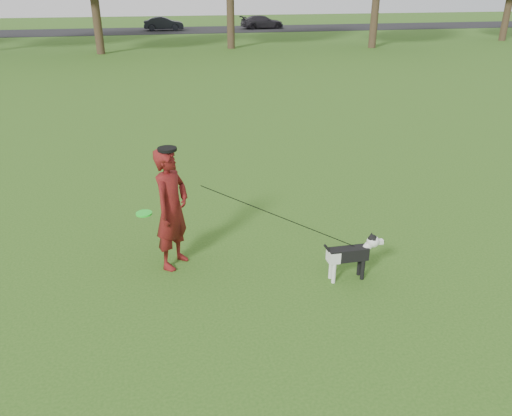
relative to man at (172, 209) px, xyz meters
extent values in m
plane|color=#285116|center=(1.16, -0.23, -0.93)|extent=(120.00, 120.00, 0.00)
cube|color=black|center=(1.16, 39.77, -0.92)|extent=(120.00, 7.00, 0.02)
imported|color=#510B13|center=(0.00, 0.00, 0.00)|extent=(0.76, 0.81, 1.86)
cube|color=black|center=(2.41, -0.93, -0.52)|extent=(0.58, 0.18, 0.19)
cube|color=white|center=(2.19, -0.93, -0.53)|extent=(0.16, 0.18, 0.17)
cylinder|color=white|center=(2.19, -1.00, -0.77)|extent=(0.06, 0.06, 0.32)
cylinder|color=white|center=(2.19, -0.87, -0.77)|extent=(0.06, 0.06, 0.32)
cylinder|color=black|center=(2.63, -1.00, -0.77)|extent=(0.06, 0.06, 0.32)
cylinder|color=black|center=(2.63, -0.87, -0.77)|extent=(0.06, 0.06, 0.32)
cylinder|color=white|center=(2.67, -0.93, -0.47)|extent=(0.19, 0.12, 0.20)
sphere|color=white|center=(2.78, -0.93, -0.35)|extent=(0.18, 0.18, 0.18)
sphere|color=black|center=(2.77, -0.93, -0.32)|extent=(0.14, 0.14, 0.14)
cube|color=white|center=(2.87, -0.93, -0.37)|extent=(0.12, 0.07, 0.06)
sphere|color=black|center=(2.94, -0.93, -0.37)|extent=(0.04, 0.04, 0.04)
cone|color=black|center=(2.77, -0.98, -0.26)|extent=(0.06, 0.06, 0.07)
cone|color=black|center=(2.77, -0.89, -0.26)|extent=(0.06, 0.06, 0.07)
cylinder|color=black|center=(2.13, -0.93, -0.45)|extent=(0.20, 0.04, 0.26)
cylinder|color=black|center=(2.61, -0.93, -0.46)|extent=(0.13, 0.13, 0.02)
imported|color=black|center=(1.46, 39.77, -0.35)|extent=(3.41, 1.27, 1.11)
imported|color=#232127|center=(10.19, 39.77, -0.34)|extent=(4.02, 1.96, 1.13)
cylinder|color=#1DE528|center=(-0.39, -0.15, 0.04)|extent=(0.23, 0.23, 0.02)
cylinder|color=black|center=(0.00, 0.00, 0.92)|extent=(0.27, 0.27, 0.04)
cylinder|color=#38281C|center=(-2.84, 25.27, 1.17)|extent=(0.48, 0.48, 4.20)
cylinder|color=#38281C|center=(5.16, 26.27, 1.59)|extent=(0.48, 0.48, 5.04)
cylinder|color=#38281C|center=(14.16, 24.77, 1.49)|extent=(0.48, 0.48, 4.83)
cylinder|color=#38281C|center=(25.16, 26.77, 1.07)|extent=(0.48, 0.48, 3.99)
camera|label=1|loc=(-0.16, -6.74, 3.05)|focal=35.00mm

